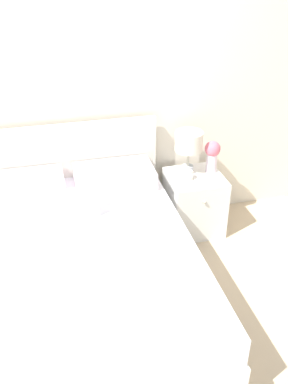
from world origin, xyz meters
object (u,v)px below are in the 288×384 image
at_px(bed, 84,268).
at_px(nightstand, 194,203).
at_px(table_lamp, 189,143).
at_px(flower_vase, 212,154).
at_px(alarm_clock, 188,175).

bearing_deg(bed, nightstand, 32.95).
bearing_deg(table_lamp, bed, -142.86).
xyz_separation_m(flower_vase, alarm_clock, (-0.23, -0.08, -0.12)).
height_order(bed, alarm_clock, bed).
xyz_separation_m(nightstand, table_lamp, (-0.05, 0.07, 0.51)).
relative_size(bed, flower_vase, 7.11).
relative_size(bed, table_lamp, 5.38).
bearing_deg(table_lamp, nightstand, -57.29).
distance_m(bed, alarm_clock, 1.14).
xyz_separation_m(nightstand, flower_vase, (0.15, 0.04, 0.41)).
height_order(table_lamp, flower_vase, table_lamp).
bearing_deg(nightstand, alarm_clock, -156.81).
distance_m(nightstand, flower_vase, 0.44).
bearing_deg(alarm_clock, flower_vase, 18.77).
height_order(nightstand, table_lamp, table_lamp).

